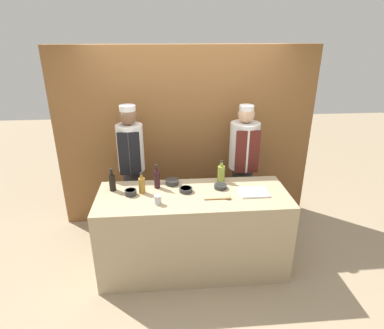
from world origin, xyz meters
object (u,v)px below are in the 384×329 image
sauce_bowl_purple (220,186)px  bottle_soy (112,182)px  chef_left (132,167)px  sauce_bowl_yellow (186,190)px  sauce_bowl_green (131,192)px  cutting_board (254,192)px  chef_right (243,166)px  bottle_oil (221,173)px  wooden_spoon (222,198)px  bottle_wine (157,179)px  bottle_vinegar (142,185)px  cup_steel (158,200)px  sauce_bowl_orange (172,182)px

sauce_bowl_purple → bottle_soy: (-1.18, 0.05, 0.08)m
chef_left → sauce_bowl_yellow: bearing=-46.0°
sauce_bowl_green → chef_left: (-0.05, 0.68, -0.00)m
cutting_board → chef_right: size_ratio=0.17×
bottle_oil → wooden_spoon: 0.45m
bottle_oil → bottle_wine: 0.74m
bottle_oil → bottle_soy: same height
bottle_vinegar → chef_right: (1.25, 0.64, -0.10)m
sauce_bowl_yellow → bottle_soy: (-0.79, 0.10, 0.08)m
sauce_bowl_green → wooden_spoon: sauce_bowl_green is taller
bottle_soy → bottle_vinegar: bearing=-15.0°
sauce_bowl_purple → sauce_bowl_green: (-0.98, -0.07, 0.01)m
sauce_bowl_yellow → bottle_soy: bottle_soy is taller
chef_right → sauce_bowl_yellow: bearing=-140.0°
cup_steel → bottle_oil: bearing=33.3°
sauce_bowl_yellow → chef_left: (-0.64, 0.66, 0.01)m
sauce_bowl_green → chef_left: bearing=93.9°
bottle_vinegar → chef_left: (-0.17, 0.65, -0.06)m
sauce_bowl_orange → bottle_oil: 0.57m
bottle_vinegar → bottle_wine: bearing=35.1°
bottle_oil → chef_left: bearing=157.9°
sauce_bowl_green → bottle_wine: (0.28, 0.15, 0.07)m
sauce_bowl_orange → cutting_board: sauce_bowl_orange is taller
sauce_bowl_yellow → wooden_spoon: bearing=-29.2°
sauce_bowl_yellow → wooden_spoon: sauce_bowl_yellow is taller
chef_right → wooden_spoon: bearing=-115.9°
sauce_bowl_yellow → cutting_board: bearing=-7.4°
cup_steel → chef_right: bearing=39.8°
bottle_oil → bottle_soy: size_ratio=1.00×
sauce_bowl_green → sauce_bowl_yellow: size_ratio=0.87×
bottle_oil → chef_left: (-1.06, 0.43, -0.07)m
sauce_bowl_green → bottle_oil: bottle_oil is taller
bottle_wine → cup_steel: (0.01, -0.37, -0.06)m
chef_left → chef_right: bearing=-0.0°
bottle_soy → cup_steel: bearing=-34.8°
bottle_wine → cup_steel: bottle_wine is taller
sauce_bowl_green → bottle_wine: bearing=28.4°
cutting_board → bottle_oil: bearing=132.8°
sauce_bowl_yellow → bottle_wine: (-0.31, 0.12, 0.08)m
wooden_spoon → cutting_board: bearing=16.9°
wooden_spoon → chef_right: 0.96m
wooden_spoon → chef_right: (0.42, 0.86, -0.02)m
bottle_soy → sauce_bowl_green: bearing=-31.6°
bottle_wine → cup_steel: bearing=-88.1°
sauce_bowl_green → bottle_vinegar: bearing=17.9°
sauce_bowl_purple → chef_right: bearing=57.0°
bottle_vinegar → cutting_board: bearing=-5.2°
cutting_board → bottle_soy: bearing=172.7°
bottle_soy → bottle_vinegar: 0.33m
bottle_oil → chef_left: 1.14m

